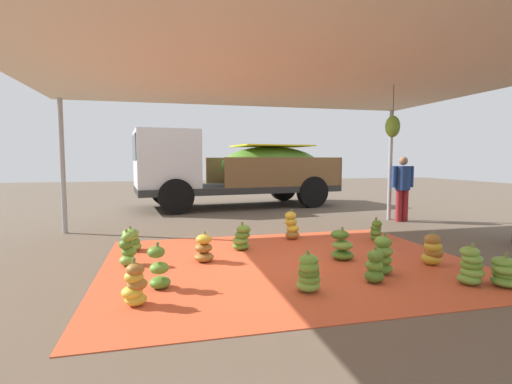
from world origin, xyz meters
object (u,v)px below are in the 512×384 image
at_px(banana_bunch_1, 374,267).
at_px(worker_0, 403,184).
at_px(banana_bunch_13, 376,231).
at_px(banana_bunch_8, 204,249).
at_px(cargo_truck_main, 232,168).
at_px(banana_bunch_3, 433,250).
at_px(banana_bunch_2, 506,273).
at_px(banana_bunch_7, 128,250).
at_px(banana_bunch_12, 159,269).
at_px(banana_bunch_9, 242,238).
at_px(banana_bunch_14, 471,267).
at_px(banana_bunch_11, 382,256).
at_px(banana_bunch_5, 292,226).
at_px(banana_bunch_10, 309,274).
at_px(banana_bunch_4, 135,286).
at_px(banana_bunch_6, 131,240).
at_px(banana_bunch_0, 342,246).

relative_size(banana_bunch_1, worker_0, 0.28).
bearing_deg(banana_bunch_13, banana_bunch_8, -167.89).
bearing_deg(cargo_truck_main, banana_bunch_3, -78.20).
bearing_deg(banana_bunch_3, banana_bunch_2, -77.57).
distance_m(banana_bunch_7, banana_bunch_12, 1.23).
xyz_separation_m(cargo_truck_main, worker_0, (3.54, -3.95, -0.31)).
distance_m(banana_bunch_3, banana_bunch_7, 4.40).
height_order(banana_bunch_1, banana_bunch_13, banana_bunch_1).
height_order(banana_bunch_3, banana_bunch_12, banana_bunch_12).
relative_size(banana_bunch_9, banana_bunch_14, 0.93).
bearing_deg(banana_bunch_12, banana_bunch_11, -2.28).
xyz_separation_m(banana_bunch_2, banana_bunch_5, (-1.60, 3.20, 0.08)).
distance_m(banana_bunch_10, banana_bunch_11, 1.26).
relative_size(banana_bunch_4, banana_bunch_9, 1.07).
bearing_deg(banana_bunch_14, banana_bunch_13, 84.59).
relative_size(banana_bunch_2, banana_bunch_13, 1.08).
height_order(banana_bunch_5, banana_bunch_6, banana_bunch_5).
bearing_deg(banana_bunch_0, banana_bunch_12, -165.70).
distance_m(banana_bunch_0, banana_bunch_12, 2.78).
height_order(banana_bunch_14, cargo_truck_main, cargo_truck_main).
height_order(banana_bunch_14, worker_0, worker_0).
bearing_deg(banana_bunch_1, banana_bunch_10, -172.47).
xyz_separation_m(banana_bunch_4, banana_bunch_10, (1.92, -0.03, -0.01)).
distance_m(banana_bunch_9, banana_bunch_11, 2.34).
relative_size(banana_bunch_7, banana_bunch_8, 1.14).
bearing_deg(banana_bunch_12, banana_bunch_3, 1.51).
bearing_deg(banana_bunch_3, banana_bunch_12, -178.49).
bearing_deg(banana_bunch_12, banana_bunch_13, 24.27).
bearing_deg(banana_bunch_10, banana_bunch_4, 179.16).
bearing_deg(banana_bunch_14, banana_bunch_10, 173.49).
bearing_deg(banana_bunch_3, banana_bunch_4, -171.95).
distance_m(banana_bunch_1, banana_bunch_5, 2.68).
height_order(banana_bunch_12, banana_bunch_13, banana_bunch_12).
height_order(banana_bunch_0, cargo_truck_main, cargo_truck_main).
distance_m(banana_bunch_9, banana_bunch_10, 2.18).
height_order(banana_bunch_4, banana_bunch_8, banana_bunch_4).
relative_size(banana_bunch_11, banana_bunch_14, 1.08).
height_order(banana_bunch_0, banana_bunch_2, banana_bunch_0).
height_order(banana_bunch_12, cargo_truck_main, cargo_truck_main).
bearing_deg(banana_bunch_10, banana_bunch_6, 130.20).
distance_m(banana_bunch_11, banana_bunch_12, 2.88).
xyz_separation_m(banana_bunch_12, banana_bunch_14, (3.70, -0.73, -0.02)).
xyz_separation_m(banana_bunch_2, banana_bunch_7, (-4.50, 2.05, 0.06)).
xyz_separation_m(banana_bunch_0, banana_bunch_11, (0.19, -0.80, 0.03)).
distance_m(banana_bunch_4, worker_0, 7.36).
relative_size(banana_bunch_2, banana_bunch_6, 1.10).
bearing_deg(banana_bunch_11, banana_bunch_5, 100.15).
xyz_separation_m(banana_bunch_0, banana_bunch_12, (-2.69, -0.69, 0.02)).
xyz_separation_m(banana_bunch_1, banana_bunch_6, (-3.08, 2.44, -0.02)).
bearing_deg(cargo_truck_main, banana_bunch_13, -73.94).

